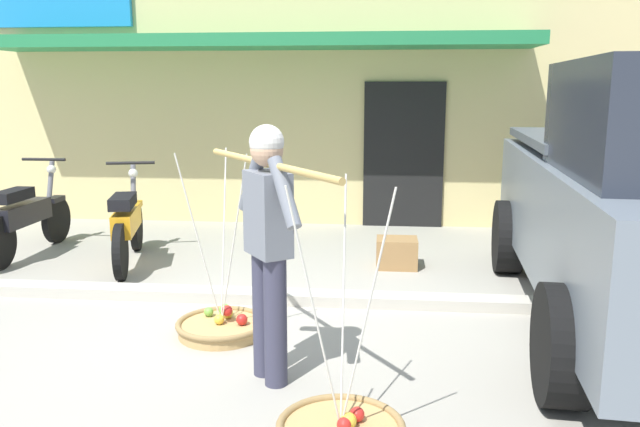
# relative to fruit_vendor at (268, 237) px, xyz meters

# --- Properties ---
(ground_plane) EXTENTS (90.00, 90.00, 0.00)m
(ground_plane) POSITION_rel_fruit_vendor_xyz_m (-0.42, 0.85, -0.98)
(ground_plane) COLOR #9E998C
(sidewalk_curb) EXTENTS (20.00, 0.24, 0.10)m
(sidewalk_curb) POSITION_rel_fruit_vendor_xyz_m (-0.42, 1.55, -0.93)
(sidewalk_curb) COLOR #BAB4A5
(sidewalk_curb) RESTS_ON ground
(fruit_vendor) EXTENTS (1.08, 1.49, 1.70)m
(fruit_vendor) POSITION_rel_fruit_vendor_xyz_m (0.00, 0.00, 0.00)
(fruit_vendor) COLOR #38384C
(fruit_vendor) RESTS_ON ground
(fruit_basket_right_side) EXTENTS (0.72, 0.72, 1.45)m
(fruit_basket_right_side) POSITION_rel_fruit_vendor_xyz_m (-0.52, 0.74, -0.90)
(fruit_basket_right_side) COLOR tan
(fruit_basket_right_side) RESTS_ON ground
(motorcycle_nearest_shop) EXTENTS (0.54, 1.82, 1.09)m
(motorcycle_nearest_shop) POSITION_rel_fruit_vendor_xyz_m (-3.35, 2.87, -0.53)
(motorcycle_nearest_shop) COLOR black
(motorcycle_nearest_shop) RESTS_ON ground
(motorcycle_second_in_row) EXTENTS (0.64, 1.78, 1.09)m
(motorcycle_second_in_row) POSITION_rel_fruit_vendor_xyz_m (-2.04, 2.63, -0.53)
(motorcycle_second_in_row) COLOR black
(motorcycle_second_in_row) RESTS_ON ground
(storefront_building) EXTENTS (13.00, 6.00, 4.20)m
(storefront_building) POSITION_rel_fruit_vendor_xyz_m (-0.95, 7.44, 1.12)
(storefront_building) COLOR #DBC684
(storefront_building) RESTS_ON ground
(wooden_crate) EXTENTS (0.44, 0.36, 0.32)m
(wooden_crate) POSITION_rel_fruit_vendor_xyz_m (0.89, 2.81, -0.82)
(wooden_crate) COLOR olive
(wooden_crate) RESTS_ON ground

